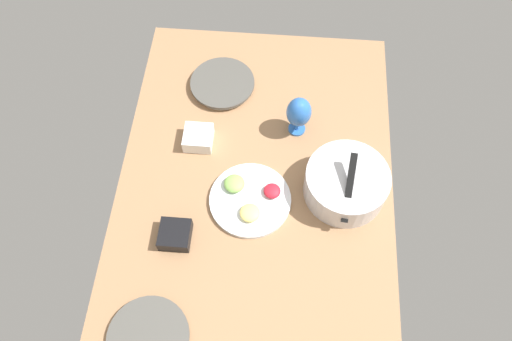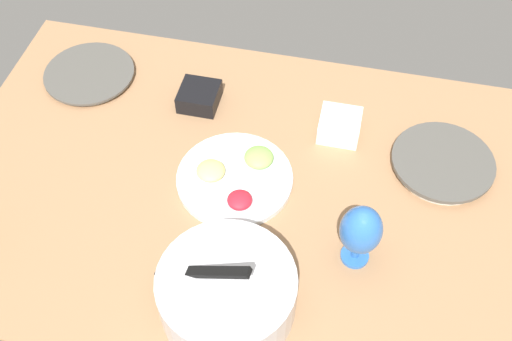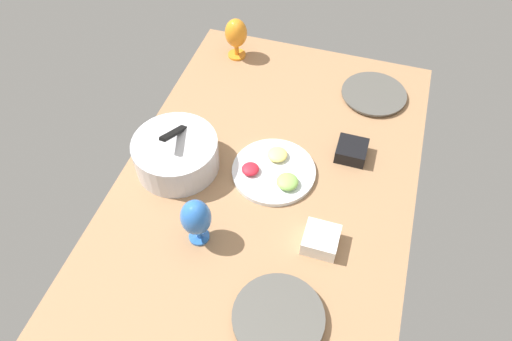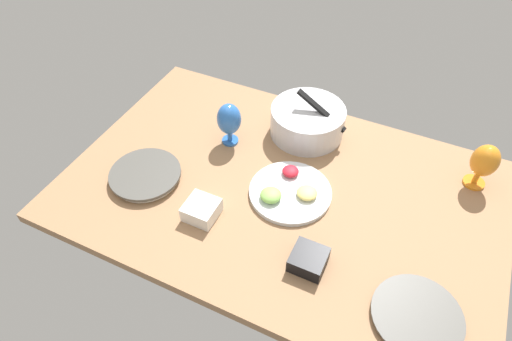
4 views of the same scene
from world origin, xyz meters
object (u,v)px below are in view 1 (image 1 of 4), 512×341
(mixing_bowl, at_px, (346,183))
(hurricane_glass_blue, at_px, (299,113))
(fruit_platter, at_px, (250,199))
(dinner_plate_left, at_px, (223,84))
(dinner_plate_right, at_px, (148,338))
(square_bowl_black, at_px, (175,234))
(square_bowl_white, at_px, (198,137))

(mixing_bowl, distance_m, hurricane_glass_blue, 0.33)
(fruit_platter, bearing_deg, hurricane_glass_blue, 154.09)
(dinner_plate_left, distance_m, mixing_bowl, 0.69)
(hurricane_glass_blue, bearing_deg, dinner_plate_right, -27.64)
(hurricane_glass_blue, distance_m, square_bowl_black, 0.65)
(square_bowl_white, distance_m, square_bowl_black, 0.41)
(dinner_plate_right, distance_m, fruit_platter, 0.59)
(dinner_plate_right, height_order, fruit_platter, fruit_platter)
(fruit_platter, height_order, square_bowl_white, square_bowl_white)
(dinner_plate_right, relative_size, square_bowl_white, 2.42)
(square_bowl_white, bearing_deg, dinner_plate_right, -4.57)
(mixing_bowl, xyz_separation_m, hurricane_glass_blue, (-0.26, -0.19, 0.05))
(dinner_plate_left, bearing_deg, square_bowl_black, -7.39)
(hurricane_glass_blue, height_order, square_bowl_black, hurricane_glass_blue)
(square_bowl_white, height_order, square_bowl_black, square_bowl_white)
(dinner_plate_left, xyz_separation_m, fruit_platter, (0.52, 0.16, -0.00))
(fruit_platter, bearing_deg, dinner_plate_right, -28.72)
(fruit_platter, bearing_deg, square_bowl_white, -137.07)
(mixing_bowl, distance_m, square_bowl_black, 0.64)
(dinner_plate_left, height_order, hurricane_glass_blue, hurricane_glass_blue)
(mixing_bowl, height_order, hurricane_glass_blue, mixing_bowl)
(dinner_plate_right, bearing_deg, square_bowl_black, 174.56)
(square_bowl_white, relative_size, square_bowl_black, 1.01)
(dinner_plate_left, xyz_separation_m, mixing_bowl, (0.46, 0.51, 0.05))
(dinner_plate_left, bearing_deg, mixing_bowl, 48.07)
(dinner_plate_right, relative_size, square_bowl_black, 2.44)
(dinner_plate_left, height_order, square_bowl_white, square_bowl_white)
(fruit_platter, xyz_separation_m, square_bowl_black, (0.17, -0.25, 0.02))
(dinner_plate_right, xyz_separation_m, hurricane_glass_blue, (-0.85, 0.45, 0.10))
(hurricane_glass_blue, distance_m, square_bowl_white, 0.40)
(mixing_bowl, distance_m, square_bowl_white, 0.60)
(dinner_plate_left, bearing_deg, dinner_plate_right, -6.73)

